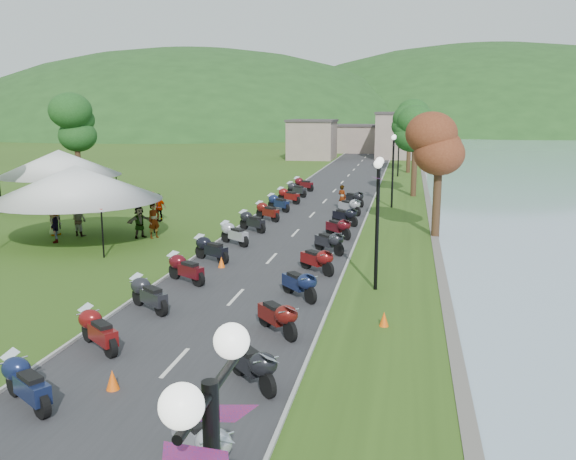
# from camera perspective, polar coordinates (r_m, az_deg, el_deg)

# --- Properties ---
(road) EXTENTS (7.00, 120.00, 0.02)m
(road) POSITION_cam_1_polar(r_m,az_deg,el_deg) (45.69, 3.46, 2.70)
(road) COLOR #303032
(road) RESTS_ON ground
(hills_backdrop) EXTENTS (360.00, 120.00, 76.00)m
(hills_backdrop) POSITION_cam_1_polar(r_m,az_deg,el_deg) (204.96, 9.67, 9.30)
(hills_backdrop) COLOR #285621
(hills_backdrop) RESTS_ON ground
(far_building) EXTENTS (18.00, 16.00, 5.00)m
(far_building) POSITION_cam_1_polar(r_m,az_deg,el_deg) (90.23, 6.16, 8.53)
(far_building) COLOR gray
(far_building) RESTS_ON ground
(moto_row_left) EXTENTS (2.60, 51.37, 1.10)m
(moto_row_left) POSITION_cam_1_polar(r_m,az_deg,el_deg) (27.85, -6.97, -1.86)
(moto_row_left) COLOR #331411
(moto_row_left) RESTS_ON ground
(moto_row_right) EXTENTS (2.60, 35.15, 1.10)m
(moto_row_right) POSITION_cam_1_polar(r_m,az_deg,el_deg) (27.59, 3.19, -1.92)
(moto_row_right) COLOR #331411
(moto_row_right) RESTS_ON ground
(vendor_tent_main) EXTENTS (5.83, 5.83, 4.00)m
(vendor_tent_main) POSITION_cam_1_polar(r_m,az_deg,el_deg) (33.34, -19.12, 2.32)
(vendor_tent_main) COLOR silver
(vendor_tent_main) RESTS_ON ground
(vendor_tent_side) EXTENTS (5.62, 5.62, 4.00)m
(vendor_tent_side) POSITION_cam_1_polar(r_m,az_deg,el_deg) (45.96, -20.51, 4.56)
(vendor_tent_side) COLOR silver
(vendor_tent_side) RESTS_ON ground
(tree_lakeside) EXTENTS (2.81, 2.81, 7.82)m
(tree_lakeside) POSITION_cam_1_polar(r_m,az_deg,el_deg) (33.56, 13.90, 5.96)
(tree_lakeside) COLOR #21591E
(tree_lakeside) RESTS_ON ground
(pedestrian_a) EXTENTS (0.80, 0.86, 1.91)m
(pedestrian_a) POSITION_cam_1_polar(r_m,az_deg,el_deg) (33.57, -12.36, -0.73)
(pedestrian_a) COLOR slate
(pedestrian_a) RESTS_ON ground
(pedestrian_b) EXTENTS (0.93, 0.69, 1.71)m
(pedestrian_b) POSITION_cam_1_polar(r_m,az_deg,el_deg) (35.22, -18.87, -0.52)
(pedestrian_b) COLOR slate
(pedestrian_b) RESTS_ON ground
(pedestrian_c) EXTENTS (1.15, 1.28, 1.90)m
(pedestrian_c) POSITION_cam_1_polar(r_m,az_deg,el_deg) (33.86, -20.97, -1.12)
(pedestrian_c) COLOR slate
(pedestrian_c) RESTS_ON ground
(traffic_cone_near) EXTENTS (0.34, 0.34, 0.53)m
(traffic_cone_near) POSITION_cam_1_polar(r_m,az_deg,el_deg) (16.13, -16.10, -13.34)
(traffic_cone_near) COLOR #F2590C
(traffic_cone_near) RESTS_ON ground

